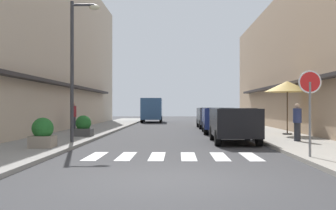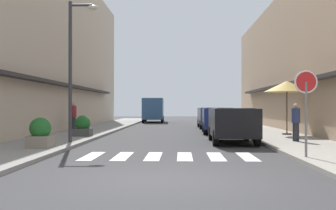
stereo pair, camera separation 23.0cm
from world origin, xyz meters
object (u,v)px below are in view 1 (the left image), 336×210
parked_car_mid (219,117)px  planter_corner (43,133)px  parked_car_near (234,121)px  pedestrian_walking_far (73,116)px  round_street_sign (310,91)px  parked_car_far (211,115)px  planter_midblock (83,127)px  street_lamp (77,56)px  cafe_umbrella (287,87)px  delivery_van (152,108)px  pedestrian_walking_near (297,121)px

parked_car_mid → planter_corner: 11.75m
parked_car_near → planter_corner: (-7.02, -3.21, -0.32)m
parked_car_near → pedestrian_walking_far: pedestrian_walking_far is taller
parked_car_near → round_street_sign: round_street_sign is taller
parked_car_near → parked_car_far: size_ratio=1.00×
parked_car_near → planter_midblock: parked_car_near is taller
parked_car_far → round_street_sign: round_street_sign is taller
parked_car_far → round_street_sign: (1.34, -17.35, 1.05)m
round_street_sign → street_lamp: size_ratio=0.43×
parked_car_mid → cafe_umbrella: cafe_umbrella is taller
delivery_van → cafe_umbrella: size_ratio=2.01×
round_street_sign → planter_corner: size_ratio=2.36×
parked_car_mid → round_street_sign: bearing=-83.5°
parked_car_near → planter_corner: parked_car_near is taller
round_street_sign → pedestrian_walking_near: 5.44m
planter_corner → pedestrian_walking_far: bearing=98.4°
parked_car_mid → parked_car_far: size_ratio=1.03×
parked_car_far → cafe_umbrella: cafe_umbrella is taller
pedestrian_walking_near → street_lamp: bearing=55.1°
round_street_sign → delivery_van: bearing=102.3°
cafe_umbrella → round_street_sign: bearing=-101.5°
parked_car_far → delivery_van: bearing=113.6°
parked_car_far → delivery_van: (-4.88, 11.19, 0.48)m
cafe_umbrella → planter_midblock: cafe_umbrella is taller
parked_car_near → delivery_van: 23.45m
parked_car_far → planter_midblock: bearing=-125.8°
parked_car_far → delivery_van: size_ratio=0.77×
round_street_sign → pedestrian_walking_far: round_street_sign is taller
cafe_umbrella → planter_corner: cafe_umbrella is taller
planter_corner → parked_car_mid: bearing=53.3°
delivery_van → planter_corner: 26.23m
planter_corner → planter_midblock: 5.42m
parked_car_near → round_street_sign: 5.86m
cafe_umbrella → planter_midblock: size_ratio=2.73×
pedestrian_walking_near → pedestrian_walking_far: pedestrian_walking_far is taller
cafe_umbrella → pedestrian_walking_far: size_ratio=1.62×
planter_midblock → pedestrian_walking_near: (9.40, -2.62, 0.35)m
parked_car_near → pedestrian_walking_far: (-8.44, 6.42, 0.08)m
parked_car_near → pedestrian_walking_near: pedestrian_walking_near is taller
planter_corner → planter_midblock: bearing=88.5°
planter_midblock → pedestrian_walking_far: size_ratio=0.59×
planter_midblock → street_lamp: bearing=-81.5°
delivery_van → pedestrian_walking_near: size_ratio=3.53×
delivery_van → cafe_umbrella: (8.09, -19.34, 1.14)m
parked_car_near → delivery_van: (-4.88, 22.93, 0.48)m
parked_car_mid → round_street_sign: (1.34, -11.82, 1.05)m
cafe_umbrella → pedestrian_walking_near: size_ratio=1.76×
delivery_van → street_lamp: size_ratio=0.97×
parked_car_far → street_lamp: (-6.38, -12.83, 2.60)m
delivery_van → parked_car_mid: bearing=-73.7°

